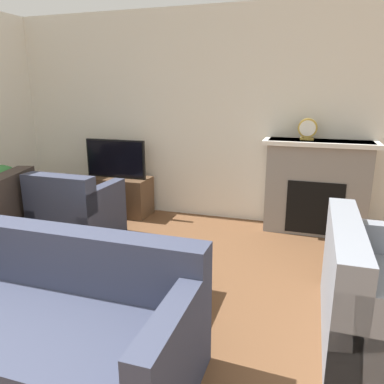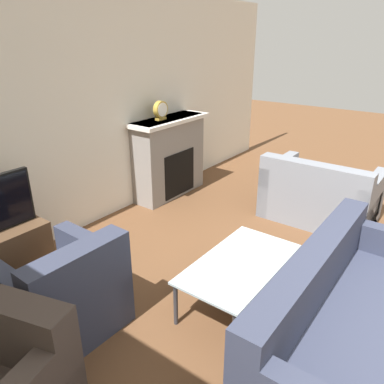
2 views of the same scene
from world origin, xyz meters
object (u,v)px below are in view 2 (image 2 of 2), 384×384
at_px(couch_sectional, 350,329).
at_px(mantel_clock, 161,110).
at_px(coffee_table, 240,266).
at_px(couch_loveseat, 319,197).
at_px(armchair_accent, 62,296).

height_order(couch_sectional, mantel_clock, mantel_clock).
height_order(coffee_table, mantel_clock, mantel_clock).
xyz_separation_m(couch_loveseat, coffee_table, (-2.04, -0.02, 0.08)).
distance_m(couch_sectional, coffee_table, 0.95).
bearing_deg(armchair_accent, couch_loveseat, 164.59).
bearing_deg(mantel_clock, couch_loveseat, -71.96).
bearing_deg(couch_loveseat, armchair_accent, 73.46).
bearing_deg(armchair_accent, mantel_clock, -154.85).
bearing_deg(couch_loveseat, couch_sectional, 114.24).
xyz_separation_m(couch_loveseat, mantel_clock, (-0.66, 2.03, 0.96)).
relative_size(couch_loveseat, armchair_accent, 1.57).
xyz_separation_m(couch_sectional, mantel_clock, (1.47, 2.99, 0.97)).
xyz_separation_m(couch_loveseat, armchair_accent, (-3.13, 0.93, 0.01)).
distance_m(couch_loveseat, mantel_clock, 2.34).
relative_size(coffee_table, mantel_clock, 4.59).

